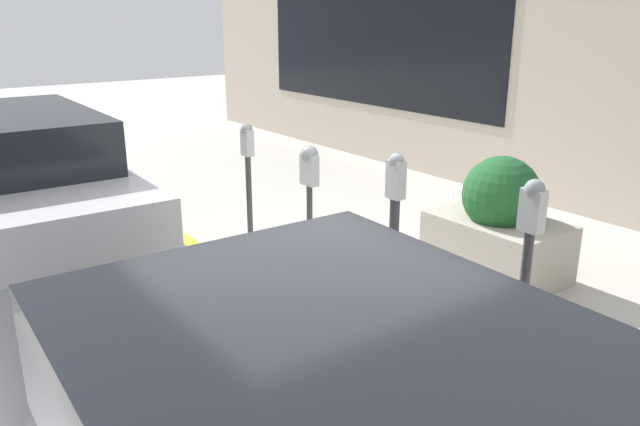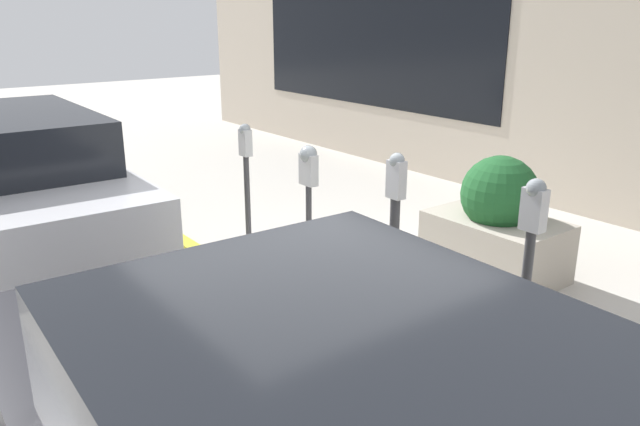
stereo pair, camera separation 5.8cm
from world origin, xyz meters
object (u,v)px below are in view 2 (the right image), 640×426
object	(u,v)px
parking_meter_fourth	(246,165)
planter_box	(497,226)
parking_meter_nearest	(529,257)
parked_car_middle	(0,182)
parking_meter_second	(394,225)
parking_meter_middle	(309,180)

from	to	relation	value
parking_meter_fourth	planter_box	world-z (taller)	parking_meter_fourth
parking_meter_nearest	planter_box	size ratio (longest dim) A/B	1.20
parking_meter_nearest	parking_meter_fourth	bearing A→B (deg)	-0.49
parking_meter_nearest	parked_car_middle	xyz separation A→B (m)	(4.77, 2.16, -0.17)
parking_meter_fourth	planter_box	bearing A→B (deg)	-145.00
parking_meter_second	parked_car_middle	size ratio (longest dim) A/B	0.31
parking_meter_middle	parked_car_middle	distance (m)	3.23
parking_meter_second	parking_meter_nearest	bearing A→B (deg)	-178.64
parking_meter_middle	parking_meter_fourth	size ratio (longest dim) A/B	0.97
parking_meter_fourth	planter_box	size ratio (longest dim) A/B	1.08
parking_meter_middle	parked_car_middle	size ratio (longest dim) A/B	0.28
planter_box	parking_meter_fourth	bearing A→B (deg)	35.00
parking_meter_middle	parked_car_middle	bearing A→B (deg)	42.42
parking_meter_second	parked_car_middle	world-z (taller)	parked_car_middle
parking_meter_middle	planter_box	world-z (taller)	parking_meter_middle
parked_car_middle	parking_meter_nearest	bearing A→B (deg)	-154.08
parking_meter_nearest	parking_meter_second	xyz separation A→B (m)	(1.19, 0.03, -0.11)
parking_meter_fourth	parking_meter_nearest	bearing A→B (deg)	179.51
parking_meter_nearest	parked_car_middle	size ratio (longest dim) A/B	0.32
parking_meter_nearest	planter_box	world-z (taller)	parking_meter_nearest
parking_meter_second	parking_meter_fourth	size ratio (longest dim) A/B	1.07
parked_car_middle	parking_meter_middle	bearing A→B (deg)	-136.02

